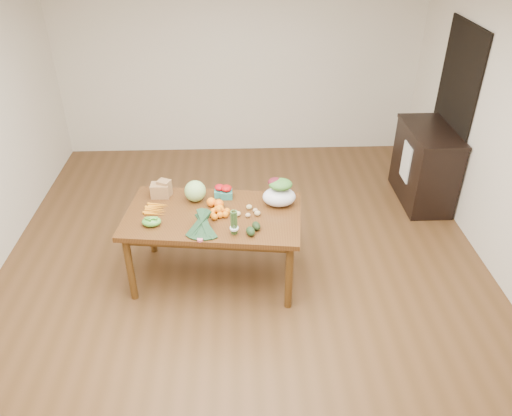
{
  "coord_description": "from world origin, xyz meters",
  "views": [
    {
      "loc": [
        -0.04,
        -3.83,
        3.27
      ],
      "look_at": [
        0.12,
        0.0,
        0.84
      ],
      "focal_mm": 35.0,
      "sensor_mm": 36.0,
      "label": 1
    }
  ],
  "objects_px": {
    "paper_bag": "(160,189)",
    "salad_bag": "(279,194)",
    "cabinet": "(425,165)",
    "asparagus_bundle": "(234,222)",
    "dining_table": "(215,246)",
    "cabbage": "(195,191)",
    "mandarin_cluster": "(219,211)",
    "kale_bunch": "(201,226)"
  },
  "relations": [
    {
      "from": "dining_table",
      "to": "paper_bag",
      "type": "height_order",
      "value": "paper_bag"
    },
    {
      "from": "dining_table",
      "to": "asparagus_bundle",
      "type": "relative_size",
      "value": 6.47
    },
    {
      "from": "paper_bag",
      "to": "salad_bag",
      "type": "distance_m",
      "value": 1.16
    },
    {
      "from": "dining_table",
      "to": "paper_bag",
      "type": "relative_size",
      "value": 6.91
    },
    {
      "from": "kale_bunch",
      "to": "mandarin_cluster",
      "type": "bearing_deg",
      "value": 70.75
    },
    {
      "from": "dining_table",
      "to": "kale_bunch",
      "type": "relative_size",
      "value": 4.04
    },
    {
      "from": "mandarin_cluster",
      "to": "salad_bag",
      "type": "height_order",
      "value": "salad_bag"
    },
    {
      "from": "cabbage",
      "to": "kale_bunch",
      "type": "xyz_separation_m",
      "value": [
        0.09,
        -0.57,
        -0.02
      ]
    },
    {
      "from": "kale_bunch",
      "to": "salad_bag",
      "type": "bearing_deg",
      "value": 39.53
    },
    {
      "from": "mandarin_cluster",
      "to": "asparagus_bundle",
      "type": "relative_size",
      "value": 0.72
    },
    {
      "from": "cabinet",
      "to": "kale_bunch",
      "type": "relative_size",
      "value": 2.55
    },
    {
      "from": "paper_bag",
      "to": "kale_bunch",
      "type": "height_order",
      "value": "paper_bag"
    },
    {
      "from": "paper_bag",
      "to": "salad_bag",
      "type": "bearing_deg",
      "value": -9.97
    },
    {
      "from": "paper_bag",
      "to": "asparagus_bundle",
      "type": "relative_size",
      "value": 0.94
    },
    {
      "from": "dining_table",
      "to": "cabinet",
      "type": "height_order",
      "value": "cabinet"
    },
    {
      "from": "paper_bag",
      "to": "mandarin_cluster",
      "type": "height_order",
      "value": "paper_bag"
    },
    {
      "from": "cabinet",
      "to": "mandarin_cluster",
      "type": "bearing_deg",
      "value": -149.56
    },
    {
      "from": "mandarin_cluster",
      "to": "salad_bag",
      "type": "bearing_deg",
      "value": 16.35
    },
    {
      "from": "cabbage",
      "to": "kale_bunch",
      "type": "relative_size",
      "value": 0.51
    },
    {
      "from": "cabinet",
      "to": "cabbage",
      "type": "bearing_deg",
      "value": -156.59
    },
    {
      "from": "mandarin_cluster",
      "to": "asparagus_bundle",
      "type": "distance_m",
      "value": 0.34
    },
    {
      "from": "paper_bag",
      "to": "salad_bag",
      "type": "height_order",
      "value": "salad_bag"
    },
    {
      "from": "mandarin_cluster",
      "to": "kale_bunch",
      "type": "bearing_deg",
      "value": -116.04
    },
    {
      "from": "mandarin_cluster",
      "to": "asparagus_bundle",
      "type": "bearing_deg",
      "value": -65.21
    },
    {
      "from": "dining_table",
      "to": "asparagus_bundle",
      "type": "distance_m",
      "value": 0.63
    },
    {
      "from": "dining_table",
      "to": "asparagus_bundle",
      "type": "height_order",
      "value": "asparagus_bundle"
    },
    {
      "from": "paper_bag",
      "to": "dining_table",
      "type": "bearing_deg",
      "value": -32.75
    },
    {
      "from": "salad_bag",
      "to": "dining_table",
      "type": "bearing_deg",
      "value": -168.01
    },
    {
      "from": "dining_table",
      "to": "cabbage",
      "type": "height_order",
      "value": "cabbage"
    },
    {
      "from": "cabbage",
      "to": "salad_bag",
      "type": "relative_size",
      "value": 0.65
    },
    {
      "from": "dining_table",
      "to": "kale_bunch",
      "type": "height_order",
      "value": "kale_bunch"
    },
    {
      "from": "dining_table",
      "to": "paper_bag",
      "type": "xyz_separation_m",
      "value": [
        -0.52,
        0.33,
        0.46
      ]
    },
    {
      "from": "kale_bunch",
      "to": "paper_bag",
      "type": "bearing_deg",
      "value": 130.35
    },
    {
      "from": "cabinet",
      "to": "paper_bag",
      "type": "xyz_separation_m",
      "value": [
        -3.02,
        -1.07,
        0.36
      ]
    },
    {
      "from": "kale_bunch",
      "to": "salad_bag",
      "type": "distance_m",
      "value": 0.84
    },
    {
      "from": "cabinet",
      "to": "asparagus_bundle",
      "type": "relative_size",
      "value": 4.08
    },
    {
      "from": "cabinet",
      "to": "asparagus_bundle",
      "type": "bearing_deg",
      "value": -142.95
    },
    {
      "from": "kale_bunch",
      "to": "salad_bag",
      "type": "height_order",
      "value": "salad_bag"
    },
    {
      "from": "cabinet",
      "to": "kale_bunch",
      "type": "height_order",
      "value": "cabinet"
    },
    {
      "from": "dining_table",
      "to": "kale_bunch",
      "type": "bearing_deg",
      "value": -97.72
    },
    {
      "from": "paper_bag",
      "to": "kale_bunch",
      "type": "bearing_deg",
      "value": -56.45
    },
    {
      "from": "paper_bag",
      "to": "salad_bag",
      "type": "relative_size",
      "value": 0.74
    }
  ]
}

